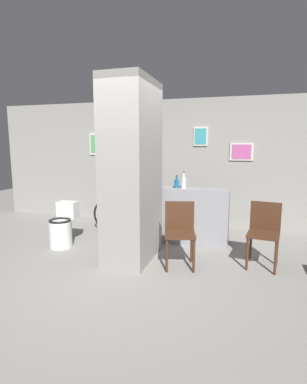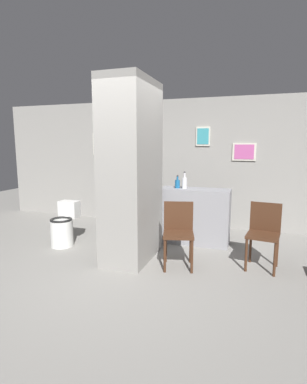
% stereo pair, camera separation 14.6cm
% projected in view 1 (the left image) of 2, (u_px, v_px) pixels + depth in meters
% --- Properties ---
extents(ground_plane, '(14.00, 14.00, 0.00)m').
position_uv_depth(ground_plane, '(118.00, 271.00, 4.03)').
color(ground_plane, gray).
extents(wall_back, '(8.00, 0.09, 2.60)m').
position_uv_depth(wall_back, '(167.00, 163.00, 6.31)').
color(wall_back, gray).
rests_on(wall_back, ground_plane).
extents(pillar_center, '(0.64, 1.09, 2.60)m').
position_uv_depth(pillar_center, '(132.00, 172.00, 4.34)').
color(pillar_center, gray).
rests_on(pillar_center, ground_plane).
extents(counter_shelf, '(1.18, 0.44, 0.95)m').
position_uv_depth(counter_shelf, '(194.00, 216.00, 5.16)').
color(counter_shelf, gray).
rests_on(counter_shelf, ground_plane).
extents(toilet, '(0.37, 0.53, 0.73)m').
position_uv_depth(toilet, '(62.00, 228.00, 5.00)').
color(toilet, silver).
rests_on(toilet, ground_plane).
extents(chair_near_pillar, '(0.50, 0.50, 0.89)m').
position_uv_depth(chair_near_pillar, '(180.00, 230.00, 4.17)').
color(chair_near_pillar, '#422616').
rests_on(chair_near_pillar, ground_plane).
extents(chair_by_doorway, '(0.47, 0.47, 0.89)m').
position_uv_depth(chair_by_doorway, '(264.00, 231.00, 4.15)').
color(chair_by_doorway, '#422616').
rests_on(chair_by_doorway, ground_plane).
extents(bicycle, '(1.68, 0.42, 0.70)m').
position_uv_depth(bicycle, '(133.00, 216.00, 5.72)').
color(bicycle, black).
rests_on(bicycle, ground_plane).
extents(bottle_tall, '(0.08, 0.08, 0.30)m').
position_uv_depth(bottle_tall, '(184.00, 182.00, 5.09)').
color(bottle_tall, silver).
rests_on(bottle_tall, counter_shelf).
extents(bottle_short, '(0.08, 0.08, 0.23)m').
position_uv_depth(bottle_short, '(177.00, 183.00, 5.14)').
color(bottle_short, '#19598C').
rests_on(bottle_short, counter_shelf).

